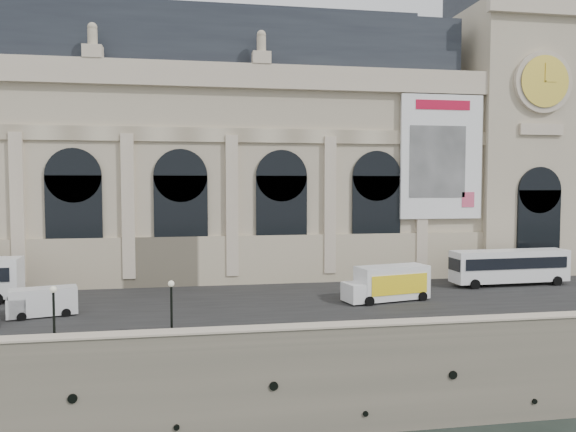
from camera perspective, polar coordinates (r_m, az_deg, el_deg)
name	(u,v)px	position (r m, az deg, el deg)	size (l,w,h in m)	color
quay	(217,290)	(70.42, -7.24, -7.50)	(160.00, 70.00, 6.00)	gray
street	(227,302)	(49.26, -6.18, -8.66)	(160.00, 24.00, 0.06)	#2D2D2D
parapet	(241,337)	(36.14, -4.83, -12.18)	(160.00, 1.40, 1.21)	gray
museum	(164,152)	(65.09, -12.48, 6.34)	(69.00, 18.70, 29.10)	#C2B395
clock_pavilion	(505,123)	(72.52, 21.20, 8.82)	(13.00, 14.72, 36.70)	#C2B395
bus_right	(509,266)	(60.51, 21.57, -4.73)	(12.16, 3.17, 3.56)	white
van_c	(39,302)	(47.51, -23.95, -8.02)	(5.33, 3.09, 2.23)	silver
box_truck	(388,284)	(49.83, 10.10, -6.78)	(7.95, 4.00, 3.07)	white
lamp_left	(54,319)	(37.68, -22.68, -9.61)	(0.41, 0.41, 4.03)	black
lamp_right	(172,311)	(37.54, -11.75, -9.47)	(0.41, 0.41, 4.02)	black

